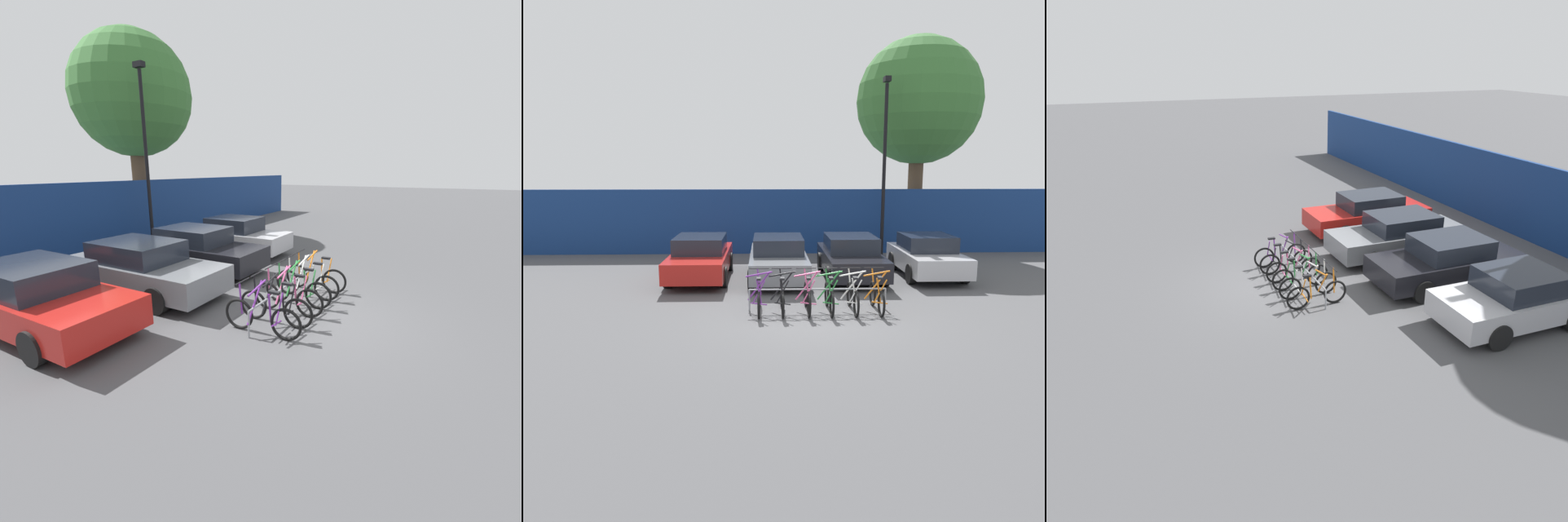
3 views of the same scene
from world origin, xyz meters
TOP-DOWN VIEW (x-y plane):
  - ground_plane at (0.00, 0.00)m, footprint 120.00×120.00m
  - hoarding_wall at (0.00, 9.50)m, footprint 36.00×0.16m
  - bike_rack at (0.17, 0.68)m, footprint 3.54×0.04m
  - bicycle_purple at (-1.33, 0.53)m, footprint 0.68×1.71m
  - bicycle_black at (-0.75, 0.53)m, footprint 0.68×1.71m
  - bicycle_pink at (-0.11, 0.53)m, footprint 0.68×1.71m
  - bicycle_green at (0.45, 0.53)m, footprint 0.68×1.71m
  - bicycle_white at (1.05, 0.53)m, footprint 0.68×1.71m
  - bicycle_orange at (1.67, 0.53)m, footprint 0.68×1.71m
  - car_red at (-3.31, 4.63)m, footprint 1.91×4.49m
  - car_grey at (-0.75, 4.44)m, footprint 1.91×4.55m
  - car_black at (1.66, 4.56)m, footprint 1.91×4.37m
  - car_silver at (4.25, 4.71)m, footprint 1.91×3.94m

SIDE VIEW (x-z plane):
  - ground_plane at x=0.00m, z-range 0.00..0.00m
  - bicycle_purple at x=-1.33m, z-range -0.15..0.90m
  - bicycle_black at x=-0.75m, z-range -0.15..0.90m
  - bicycle_pink at x=-0.11m, z-range -0.15..0.90m
  - bicycle_green at x=0.45m, z-range -0.15..0.90m
  - bicycle_white at x=1.05m, z-range -0.15..0.90m
  - bicycle_orange at x=1.67m, z-range -0.15..0.90m
  - bike_rack at x=0.17m, z-range 0.20..0.77m
  - car_silver at x=4.25m, z-range -0.01..1.39m
  - car_black at x=1.66m, z-range -0.01..1.39m
  - car_red at x=-3.31m, z-range -0.01..1.39m
  - car_grey at x=-0.75m, z-range -0.01..1.39m
  - hoarding_wall at x=0.00m, z-range 0.00..2.72m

